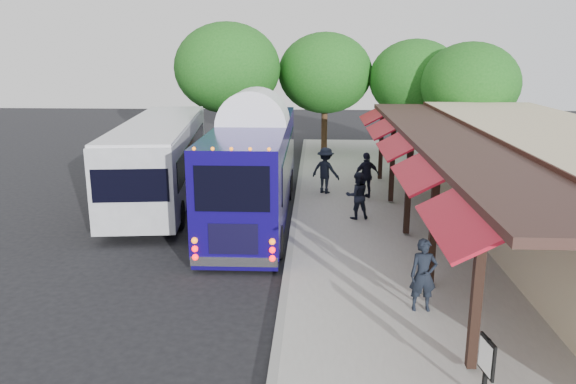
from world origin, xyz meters
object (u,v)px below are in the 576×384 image
(ped_c, at_px, (366,175))
(ped_d, at_px, (325,170))
(coach_bus, at_px, (255,163))
(ped_b, at_px, (357,195))
(ped_a, at_px, (423,275))
(city_bus, at_px, (161,156))
(sign_board, at_px, (487,360))

(ped_c, bearing_deg, ped_d, -45.64)
(coach_bus, bearing_deg, ped_b, -10.70)
(coach_bus, distance_m, ped_a, 9.32)
(ped_b, relative_size, ped_c, 0.91)
(ped_b, bearing_deg, ped_a, 84.92)
(ped_a, xyz_separation_m, ped_d, (-2.10, 10.95, 0.11))
(city_bus, xyz_separation_m, ped_c, (8.46, -0.09, -0.70))
(city_bus, height_order, ped_b, city_bus)
(coach_bus, bearing_deg, ped_c, 27.16)
(city_bus, bearing_deg, ped_c, -7.24)
(ped_a, relative_size, ped_c, 0.92)
(ped_b, height_order, ped_d, ped_d)
(ped_a, distance_m, ped_d, 11.15)
(coach_bus, xyz_separation_m, sign_board, (5.18, -11.49, -1.04))
(ped_a, relative_size, ped_d, 0.89)
(city_bus, bearing_deg, ped_d, -1.08)
(sign_board, bearing_deg, ped_a, 87.70)
(sign_board, bearing_deg, ped_d, 90.82)
(city_bus, distance_m, ped_a, 13.63)
(ped_b, bearing_deg, ped_d, -86.73)
(coach_bus, xyz_separation_m, ped_d, (2.66, 3.00, -0.89))
(coach_bus, bearing_deg, ped_a, -59.45)
(ped_a, bearing_deg, coach_bus, 119.14)
(ped_a, xyz_separation_m, ped_b, (-1.02, 7.27, -0.01))
(city_bus, distance_m, ped_d, 6.87)
(ped_a, xyz_separation_m, ped_c, (-0.45, 10.20, 0.08))
(ped_b, distance_m, ped_d, 3.84)
(ped_d, distance_m, sign_board, 14.71)
(ped_d, height_order, sign_board, ped_d)
(coach_bus, xyz_separation_m, ped_b, (3.74, -0.68, -1.00))
(city_bus, bearing_deg, ped_b, -27.58)
(coach_bus, xyz_separation_m, ped_c, (4.31, 2.25, -0.92))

